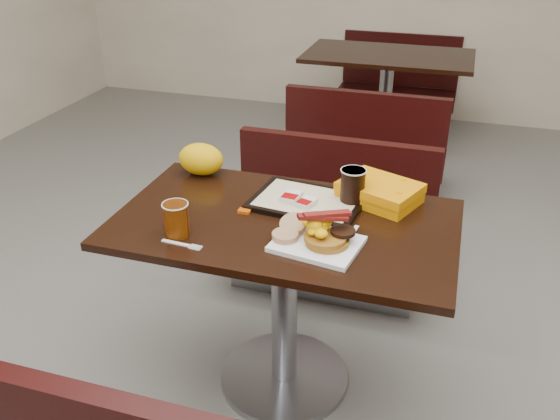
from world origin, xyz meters
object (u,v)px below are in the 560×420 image
(knife, at_px, (349,238))
(bench_near_n, at_px, (326,224))
(bench_far_s, at_px, (369,138))
(hashbrown_sleeve_left, at_px, (291,197))
(bench_far_n, at_px, (396,81))
(pancake_stack, at_px, (327,239))
(fork, at_px, (176,243))
(coffee_cup_near, at_px, (176,219))
(platter, at_px, (317,244))
(table_far, at_px, (385,104))
(coffee_cup_far, at_px, (353,185))
(hashbrown_sleeve_right, at_px, (306,203))
(clamshell, at_px, (380,192))
(paper_bag, at_px, (201,159))
(tray, at_px, (307,202))
(table_near, at_px, (284,306))

(knife, bearing_deg, bench_near_n, -155.75)
(bench_far_s, bearing_deg, knife, -82.95)
(hashbrown_sleeve_left, bearing_deg, knife, -29.53)
(bench_far_n, height_order, hashbrown_sleeve_left, hashbrown_sleeve_left)
(pancake_stack, height_order, fork, pancake_stack)
(coffee_cup_near, bearing_deg, bench_near_n, 70.60)
(platter, bearing_deg, bench_near_n, 109.08)
(bench_far_s, bearing_deg, table_far, 90.00)
(coffee_cup_near, bearing_deg, coffee_cup_far, 36.91)
(table_far, bearing_deg, bench_near_n, -90.00)
(hashbrown_sleeve_right, relative_size, clamshell, 0.27)
(coffee_cup_far, bearing_deg, bench_far_s, 96.72)
(bench_near_n, relative_size, coffee_cup_near, 8.59)
(bench_far_s, distance_m, platter, 2.08)
(table_far, xyz_separation_m, hashbrown_sleeve_left, (-0.01, -2.48, 0.41))
(bench_far_s, distance_m, knife, 2.01)
(platter, relative_size, fork, 1.89)
(bench_far_n, distance_m, fork, 3.59)
(bench_far_n, bearing_deg, hashbrown_sleeve_right, -89.09)
(coffee_cup_far, relative_size, paper_bag, 0.65)
(bench_near_n, height_order, table_far, table_far)
(pancake_stack, relative_size, tray, 0.36)
(coffee_cup_near, bearing_deg, pancake_stack, 7.66)
(bench_near_n, height_order, bench_far_s, same)
(fork, xyz_separation_m, hashbrown_sleeve_right, (0.35, 0.36, 0.03))
(coffee_cup_far, height_order, clamshell, coffee_cup_far)
(coffee_cup_far, bearing_deg, tray, -164.37)
(platter, distance_m, clamshell, 0.41)
(knife, bearing_deg, table_far, -168.28)
(paper_bag, bearing_deg, pancake_stack, -33.44)
(bench_near_n, height_order, knife, knife)
(tray, distance_m, paper_bag, 0.51)
(tray, xyz_separation_m, coffee_cup_far, (0.16, 0.04, 0.07))
(hashbrown_sleeve_left, bearing_deg, hashbrown_sleeve_right, -16.01)
(pancake_stack, bearing_deg, paper_bag, 146.56)
(fork, relative_size, coffee_cup_far, 1.19)
(table_near, distance_m, hashbrown_sleeve_left, 0.42)
(table_near, relative_size, knife, 6.69)
(table_far, bearing_deg, fork, -95.91)
(pancake_stack, bearing_deg, tray, 116.83)
(hashbrown_sleeve_left, relative_size, paper_bag, 0.45)
(coffee_cup_near, bearing_deg, hashbrown_sleeve_left, 46.94)
(table_far, bearing_deg, bench_far_s, -90.00)
(knife, bearing_deg, bench_far_n, -169.36)
(bench_near_n, distance_m, bench_far_s, 1.20)
(table_far, relative_size, platter, 4.38)
(bench_far_s, height_order, platter, platter)
(bench_near_n, bearing_deg, pancake_stack, -77.58)
(hashbrown_sleeve_left, bearing_deg, paper_bag, 166.18)
(coffee_cup_far, distance_m, clamshell, 0.12)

